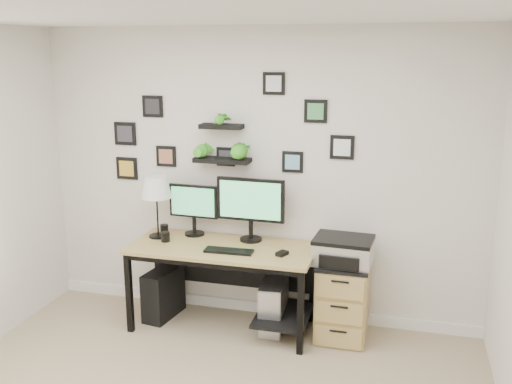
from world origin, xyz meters
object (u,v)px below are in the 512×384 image
(monitor_left, at_px, (194,206))
(pc_tower_grey, at_px, (274,306))
(file_cabinet, at_px, (343,299))
(table_lamp, at_px, (156,189))
(desk, at_px, (227,259))
(monitor_right, at_px, (251,204))
(mug, at_px, (165,237))
(pc_tower_black, at_px, (163,293))
(printer, at_px, (343,250))

(monitor_left, distance_m, pc_tower_grey, 1.14)
(file_cabinet, bearing_deg, table_lamp, 179.88)
(desk, bearing_deg, monitor_left, 152.70)
(desk, bearing_deg, table_lamp, 174.77)
(desk, bearing_deg, monitor_right, 46.17)
(mug, xyz_separation_m, pc_tower_black, (-0.07, 0.06, -0.57))
(desk, xyz_separation_m, file_cabinet, (1.00, 0.06, -0.29))
(pc_tower_black, xyz_separation_m, printer, (1.62, 0.03, 0.56))
(desk, xyz_separation_m, mug, (-0.56, -0.04, 0.17))
(table_lamp, xyz_separation_m, file_cabinet, (1.68, -0.00, -0.86))
(monitor_right, bearing_deg, mug, -163.44)
(printer, bearing_deg, file_cabinet, 62.10)
(desk, xyz_separation_m, monitor_right, (0.16, 0.17, 0.46))
(monitor_left, xyz_separation_m, monitor_right, (0.54, -0.02, 0.06))
(pc_tower_black, distance_m, pc_tower_grey, 1.04)
(file_cabinet, distance_m, printer, 0.45)
(monitor_left, relative_size, pc_tower_black, 1.05)
(monitor_right, bearing_deg, monitor_left, 177.37)
(desk, height_order, monitor_left, monitor_left)
(mug, height_order, pc_tower_grey, mug)
(monitor_left, relative_size, printer, 0.94)
(pc_tower_grey, relative_size, printer, 0.92)
(monitor_left, bearing_deg, table_lamp, -155.78)
(pc_tower_grey, xyz_separation_m, printer, (0.58, 0.02, 0.56))
(pc_tower_black, bearing_deg, mug, -32.03)
(monitor_left, bearing_deg, file_cabinet, -5.66)
(monitor_left, distance_m, printer, 1.40)
(monitor_right, distance_m, printer, 0.90)
(monitor_left, distance_m, table_lamp, 0.37)
(desk, height_order, printer, printer)
(mug, distance_m, file_cabinet, 1.63)
(printer, bearing_deg, pc_tower_grey, -178.24)
(monitor_right, bearing_deg, pc_tower_grey, -30.87)
(monitor_right, distance_m, table_lamp, 0.85)
(monitor_left, xyz_separation_m, pc_tower_black, (-0.25, -0.18, -0.80))
(pc_tower_black, bearing_deg, file_cabinet, 10.28)
(desk, bearing_deg, printer, 2.34)
(table_lamp, bearing_deg, desk, -5.23)
(desk, height_order, table_lamp, table_lamp)
(desk, bearing_deg, mug, -175.47)
(pc_tower_grey, bearing_deg, monitor_right, 149.13)
(mug, bearing_deg, printer, 3.13)
(mug, distance_m, pc_tower_grey, 1.13)
(pc_tower_grey, height_order, printer, printer)
(monitor_left, bearing_deg, pc_tower_grey, -12.34)
(monitor_right, xyz_separation_m, file_cabinet, (0.84, -0.11, -0.75))
(desk, relative_size, pc_tower_grey, 3.49)
(desk, distance_m, monitor_right, 0.52)
(monitor_left, xyz_separation_m, printer, (1.37, -0.15, -0.24))
(table_lamp, relative_size, pc_tower_grey, 1.22)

